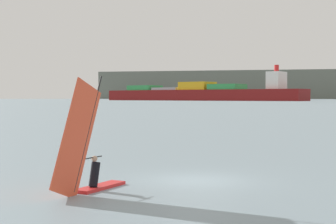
{
  "coord_description": "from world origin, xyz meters",
  "views": [
    {
      "loc": [
        0.2,
        -20.63,
        3.39
      ],
      "look_at": [
        -2.16,
        15.78,
        2.32
      ],
      "focal_mm": 54.56,
      "sensor_mm": 36.0,
      "label": 1
    }
  ],
  "objects": [
    {
      "name": "ground_plane",
      "position": [
        0.0,
        0.0,
        0.0
      ],
      "size": [
        4000.0,
        4000.0,
        0.0
      ],
      "primitive_type": "plane",
      "color": "gray"
    },
    {
      "name": "windsurfer",
      "position": [
        -3.83,
        -2.69,
        1.13
      ],
      "size": [
        1.97,
        3.8,
        4.32
      ],
      "rotation": [
        0.0,
        0.0,
        1.15
      ],
      "color": "red",
      "rests_on": "ground_plane"
    },
    {
      "name": "cargo_ship",
      "position": [
        -1.2,
        480.46,
        7.37
      ],
      "size": [
        195.8,
        141.39,
        31.86
      ],
      "rotation": [
        0.0,
        0.0,
        2.56
      ],
      "color": "maroon",
      "rests_on": "ground_plane"
    },
    {
      "name": "distant_headland",
      "position": [
        140.4,
        1078.36,
        26.35
      ],
      "size": [
        679.61,
        430.2,
        52.71
      ],
      "primitive_type": "cube",
      "rotation": [
        0.0,
        0.0,
        -0.16
      ],
      "color": "#60665B",
      "rests_on": "ground_plane"
    }
  ]
}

